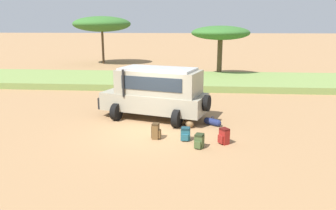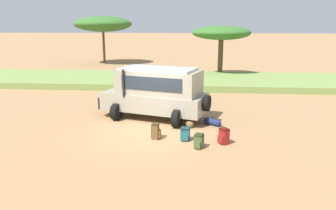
{
  "view_description": "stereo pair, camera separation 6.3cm",
  "coord_description": "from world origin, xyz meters",
  "px_view_note": "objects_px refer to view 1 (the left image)",
  "views": [
    {
      "loc": [
        1.83,
        -13.0,
        4.4
      ],
      "look_at": [
        0.64,
        0.72,
        1.0
      ],
      "focal_mm": 35.0,
      "sensor_mm": 36.0,
      "label": 1
    },
    {
      "loc": [
        1.89,
        -13.0,
        4.4
      ],
      "look_at": [
        0.64,
        0.72,
        1.0
      ],
      "focal_mm": 35.0,
      "sensor_mm": 36.0,
      "label": 2
    }
  ],
  "objects_px": {
    "backpack_cluster_center": "(156,131)",
    "duffel_bag_low_black_case": "(188,122)",
    "safari_vehicle": "(156,92)",
    "backpack_outermost": "(224,136)",
    "backpack_near_rear_wheel": "(199,141)",
    "acacia_tree_left_mid": "(220,33)",
    "acacia_tree_far_left": "(102,24)",
    "duffel_bag_soft_canvas": "(212,122)",
    "backpack_beside_front_wheel": "(185,134)"
  },
  "relations": [
    {
      "from": "backpack_cluster_center",
      "to": "duffel_bag_low_black_case",
      "type": "xyz_separation_m",
      "value": [
        1.23,
        1.78,
        -0.13
      ]
    },
    {
      "from": "safari_vehicle",
      "to": "backpack_outermost",
      "type": "bearing_deg",
      "value": -47.41
    },
    {
      "from": "backpack_cluster_center",
      "to": "backpack_near_rear_wheel",
      "type": "xyz_separation_m",
      "value": [
        1.69,
        -0.85,
        -0.05
      ]
    },
    {
      "from": "backpack_outermost",
      "to": "backpack_cluster_center",
      "type": "bearing_deg",
      "value": 172.59
    },
    {
      "from": "duffel_bag_low_black_case",
      "to": "acacia_tree_left_mid",
      "type": "xyz_separation_m",
      "value": [
        2.26,
        14.26,
        3.51
      ]
    },
    {
      "from": "safari_vehicle",
      "to": "acacia_tree_left_mid",
      "type": "relative_size",
      "value": 1.04
    },
    {
      "from": "acacia_tree_left_mid",
      "to": "backpack_cluster_center",
      "type": "bearing_deg",
      "value": -102.29
    },
    {
      "from": "backpack_near_rear_wheel",
      "to": "acacia_tree_far_left",
      "type": "xyz_separation_m",
      "value": [
        -10.82,
        25.65,
        4.17
      ]
    },
    {
      "from": "safari_vehicle",
      "to": "backpack_cluster_center",
      "type": "height_order",
      "value": "safari_vehicle"
    },
    {
      "from": "backpack_cluster_center",
      "to": "duffel_bag_low_black_case",
      "type": "height_order",
      "value": "backpack_cluster_center"
    },
    {
      "from": "backpack_outermost",
      "to": "safari_vehicle",
      "type": "bearing_deg",
      "value": 132.59
    },
    {
      "from": "duffel_bag_soft_canvas",
      "to": "acacia_tree_far_left",
      "type": "bearing_deg",
      "value": 116.6
    },
    {
      "from": "duffel_bag_low_black_case",
      "to": "safari_vehicle",
      "type": "bearing_deg",
      "value": 144.98
    },
    {
      "from": "backpack_near_rear_wheel",
      "to": "acacia_tree_left_mid",
      "type": "distance_m",
      "value": 17.32
    },
    {
      "from": "backpack_cluster_center",
      "to": "acacia_tree_far_left",
      "type": "bearing_deg",
      "value": 110.19
    },
    {
      "from": "backpack_near_rear_wheel",
      "to": "duffel_bag_low_black_case",
      "type": "xyz_separation_m",
      "value": [
        -0.46,
        2.63,
        -0.09
      ]
    },
    {
      "from": "backpack_beside_front_wheel",
      "to": "acacia_tree_far_left",
      "type": "distance_m",
      "value": 27.23
    },
    {
      "from": "backpack_beside_front_wheel",
      "to": "acacia_tree_left_mid",
      "type": "distance_m",
      "value": 16.63
    },
    {
      "from": "safari_vehicle",
      "to": "duffel_bag_low_black_case",
      "type": "distance_m",
      "value": 2.22
    },
    {
      "from": "duffel_bag_low_black_case",
      "to": "backpack_cluster_center",
      "type": "bearing_deg",
      "value": -124.71
    },
    {
      "from": "backpack_cluster_center",
      "to": "acacia_tree_far_left",
      "type": "relative_size",
      "value": 0.1
    },
    {
      "from": "backpack_beside_front_wheel",
      "to": "acacia_tree_far_left",
      "type": "xyz_separation_m",
      "value": [
        -10.29,
        24.87,
        4.19
      ]
    },
    {
      "from": "duffel_bag_low_black_case",
      "to": "acacia_tree_left_mid",
      "type": "distance_m",
      "value": 14.86
    },
    {
      "from": "duffel_bag_low_black_case",
      "to": "acacia_tree_left_mid",
      "type": "height_order",
      "value": "acacia_tree_left_mid"
    },
    {
      "from": "backpack_near_rear_wheel",
      "to": "acacia_tree_left_mid",
      "type": "xyz_separation_m",
      "value": [
        1.8,
        16.89,
        3.42
      ]
    },
    {
      "from": "safari_vehicle",
      "to": "duffel_bag_soft_canvas",
      "type": "height_order",
      "value": "safari_vehicle"
    },
    {
      "from": "backpack_cluster_center",
      "to": "duffel_bag_low_black_case",
      "type": "bearing_deg",
      "value": 55.29
    },
    {
      "from": "backpack_cluster_center",
      "to": "acacia_tree_far_left",
      "type": "xyz_separation_m",
      "value": [
        -9.12,
        24.8,
        4.13
      ]
    },
    {
      "from": "backpack_beside_front_wheel",
      "to": "backpack_near_rear_wheel",
      "type": "xyz_separation_m",
      "value": [
        0.53,
        -0.79,
        0.01
      ]
    },
    {
      "from": "safari_vehicle",
      "to": "backpack_cluster_center",
      "type": "distance_m",
      "value": 3.07
    },
    {
      "from": "safari_vehicle",
      "to": "backpack_beside_front_wheel",
      "type": "relative_size",
      "value": 10.8
    },
    {
      "from": "backpack_beside_front_wheel",
      "to": "acacia_tree_far_left",
      "type": "relative_size",
      "value": 0.08
    },
    {
      "from": "backpack_beside_front_wheel",
      "to": "acacia_tree_far_left",
      "type": "height_order",
      "value": "acacia_tree_far_left"
    },
    {
      "from": "safari_vehicle",
      "to": "duffel_bag_soft_canvas",
      "type": "bearing_deg",
      "value": -18.66
    },
    {
      "from": "backpack_near_rear_wheel",
      "to": "duffel_bag_low_black_case",
      "type": "relative_size",
      "value": 0.62
    },
    {
      "from": "duffel_bag_low_black_case",
      "to": "acacia_tree_left_mid",
      "type": "bearing_deg",
      "value": 81.0
    },
    {
      "from": "backpack_near_rear_wheel",
      "to": "duffel_bag_soft_canvas",
      "type": "bearing_deg",
      "value": 77.87
    },
    {
      "from": "acacia_tree_far_left",
      "to": "backpack_outermost",
      "type": "bearing_deg",
      "value": -64.95
    },
    {
      "from": "duffel_bag_soft_canvas",
      "to": "acacia_tree_left_mid",
      "type": "height_order",
      "value": "acacia_tree_left_mid"
    },
    {
      "from": "backpack_beside_front_wheel",
      "to": "duffel_bag_low_black_case",
      "type": "distance_m",
      "value": 1.85
    },
    {
      "from": "acacia_tree_far_left",
      "to": "acacia_tree_left_mid",
      "type": "height_order",
      "value": "acacia_tree_far_left"
    },
    {
      "from": "safari_vehicle",
      "to": "backpack_near_rear_wheel",
      "type": "distance_m",
      "value": 4.37
    },
    {
      "from": "backpack_outermost",
      "to": "acacia_tree_far_left",
      "type": "bearing_deg",
      "value": 115.05
    },
    {
      "from": "acacia_tree_far_left",
      "to": "backpack_near_rear_wheel",
      "type": "bearing_deg",
      "value": -67.14
    },
    {
      "from": "duffel_bag_low_black_case",
      "to": "acacia_tree_far_left",
      "type": "bearing_deg",
      "value": 114.22
    },
    {
      "from": "backpack_beside_front_wheel",
      "to": "duffel_bag_low_black_case",
      "type": "relative_size",
      "value": 0.6
    },
    {
      "from": "acacia_tree_far_left",
      "to": "duffel_bag_low_black_case",
      "type": "bearing_deg",
      "value": -65.78
    },
    {
      "from": "backpack_outermost",
      "to": "acacia_tree_far_left",
      "type": "distance_m",
      "value": 28.06
    },
    {
      "from": "duffel_bag_soft_canvas",
      "to": "backpack_outermost",
      "type": "bearing_deg",
      "value": -82.06
    },
    {
      "from": "safari_vehicle",
      "to": "backpack_cluster_center",
      "type": "relative_size",
      "value": 8.68
    }
  ]
}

